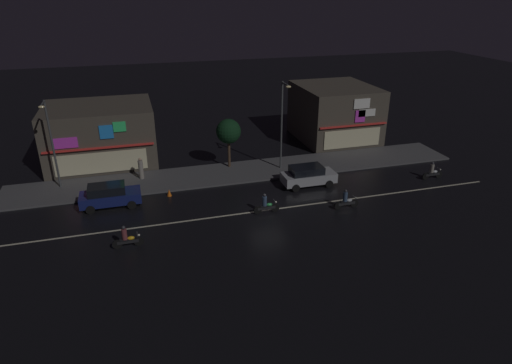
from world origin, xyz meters
The scene contains 16 objects.
ground_plane centered at (0.00, 0.00, 0.00)m, with size 140.00×140.00×0.00m, color black.
lane_divider_stripe centered at (0.00, 0.00, 0.01)m, with size 36.62×0.16×0.01m, color beige.
sidewalk_far centered at (0.00, 7.34, 0.07)m, with size 38.54×4.64×0.14m, color #4C4C4F.
storefront_left_block centered at (-11.56, 13.40, 2.61)m, with size 9.26×7.64×5.22m.
storefront_center_block centered at (11.56, 13.84, 2.77)m, with size 7.35×8.53×5.54m.
streetlamp_west centered at (-14.77, 7.95, 4.28)m, with size 0.44×1.64×7.00m.
streetlamp_mid centered at (3.39, 6.94, 4.58)m, with size 0.44×1.64×7.58m.
pedestrian_on_sidewalk centered at (-8.46, 8.09, 0.98)m, with size 0.39×0.39×1.82m.
street_tree centered at (-0.87, 8.68, 3.36)m, with size 2.14×2.14×4.31m.
parked_car_near_kerb centered at (-10.89, 3.84, 0.87)m, with size 4.30×1.98×1.67m.
parked_car_trailing centered at (4.38, 3.26, 0.87)m, with size 4.30×1.98×1.67m.
motorcycle_lead centered at (-9.84, -2.32, 0.63)m, with size 1.90×0.60×1.52m.
motorcycle_following centered at (14.85, 1.61, 0.63)m, with size 1.90×0.60×1.52m.
motorcycle_opposite_lane centered at (-0.29, -0.36, 0.63)m, with size 1.90×0.60×1.52m.
motorcycle_trailing_far centered at (5.48, -1.30, 0.63)m, with size 1.90×0.60×1.52m.
traffic_cone centered at (-6.60, 4.37, 0.28)m, with size 0.36×0.36×0.55m, color orange.
Camera 1 is at (-8.70, -26.95, 14.77)m, focal length 31.05 mm.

